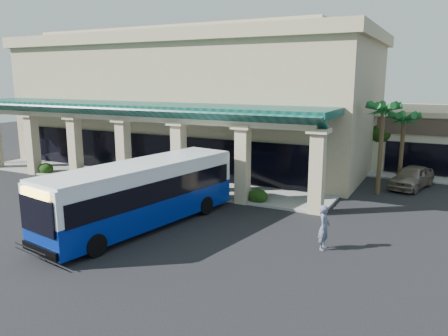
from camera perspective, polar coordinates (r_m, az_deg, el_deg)
The scene contains 9 objects.
ground at distance 22.89m, azimuth -6.55°, elevation -7.30°, with size 110.00×110.00×0.00m, color black.
main_building at distance 39.51m, azimuth -3.58°, elevation 9.12°, with size 30.80×14.80×11.35m, color tan, non-canonical shape.
arcade at distance 32.22m, azimuth -11.88°, elevation 3.28°, with size 30.00×6.20×5.70m, color #093832, non-canonical shape.
palm_0 at distance 29.48m, azimuth 19.82°, elevation 2.96°, with size 2.40×2.40×6.60m, color #154F1F, non-canonical shape.
palm_1 at distance 32.39m, azimuth 22.22°, elevation 2.79°, with size 2.40×2.40×5.80m, color #154F1F, non-canonical shape.
broadleaf_tree at distance 37.59m, azimuth 19.83°, elevation 3.32°, with size 2.60×2.60×4.81m, color black, non-canonical shape.
transit_bus at distance 22.30m, azimuth -10.58°, elevation -3.52°, with size 2.74×11.79×3.29m, color navy, non-canonical shape.
pedestrian at distance 19.75m, azimuth 12.94°, elevation -7.58°, with size 0.73×0.48×2.01m, color slate.
car_silver at distance 32.46m, azimuth 23.32°, elevation -1.08°, with size 1.85×4.60×1.57m, color gray.
Camera 1 is at (12.09, -17.97, 7.41)m, focal length 35.00 mm.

